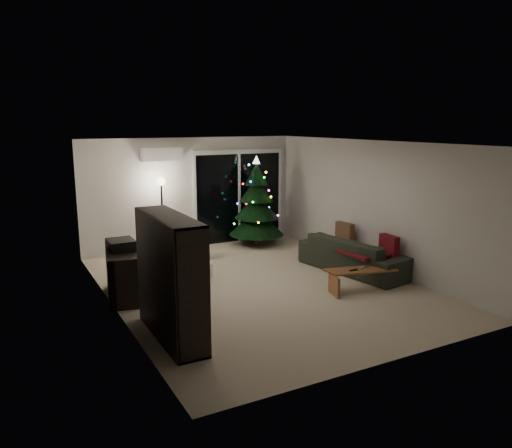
# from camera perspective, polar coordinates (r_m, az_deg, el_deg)

# --- Properties ---
(room) EXTENTS (6.50, 7.51, 2.60)m
(room) POSITION_cam_1_polar(r_m,az_deg,el_deg) (10.12, -1.40, 1.21)
(room) COLOR beige
(room) RESTS_ON ground
(bookshelf) EXTENTS (0.99, 1.70, 1.66)m
(bookshelf) POSITION_cam_1_polar(r_m,az_deg,el_deg) (6.64, -11.42, -6.28)
(bookshelf) COLOR black
(bookshelf) RESTS_ON floor
(media_cabinet) EXTENTS (0.70, 1.35, 0.80)m
(media_cabinet) POSITION_cam_1_polar(r_m,az_deg,el_deg) (8.50, -15.00, -5.50)
(media_cabinet) COLOR black
(media_cabinet) RESTS_ON floor
(stereo) EXTENTS (0.41, 0.48, 0.17)m
(stereo) POSITION_cam_1_polar(r_m,az_deg,el_deg) (8.37, -15.18, -2.31)
(stereo) COLOR black
(stereo) RESTS_ON media_cabinet
(armchair) EXTENTS (0.85, 0.87, 0.77)m
(armchair) POSITION_cam_1_polar(r_m,az_deg,el_deg) (10.24, -10.61, -2.48)
(armchair) COLOR #523429
(armchair) RESTS_ON floor
(ottoman) EXTENTS (0.61, 0.61, 0.48)m
(ottoman) POSITION_cam_1_polar(r_m,az_deg,el_deg) (9.62, -9.48, -4.25)
(ottoman) COLOR silver
(ottoman) RESTS_ON floor
(cardboard_box_a) EXTENTS (0.53, 0.45, 0.33)m
(cardboard_box_a) POSITION_cam_1_polar(r_m,az_deg,el_deg) (8.60, -12.02, -6.81)
(cardboard_box_a) COLOR white
(cardboard_box_a) RESTS_ON floor
(cardboard_box_b) EXTENTS (0.45, 0.41, 0.26)m
(cardboard_box_b) POSITION_cam_1_polar(r_m,az_deg,el_deg) (9.30, -6.40, -5.43)
(cardboard_box_b) COLOR white
(cardboard_box_b) RESTS_ON floor
(side_table) EXTENTS (0.50, 0.50, 0.50)m
(side_table) POSITION_cam_1_polar(r_m,az_deg,el_deg) (10.81, -6.85, -2.35)
(side_table) COLOR black
(side_table) RESTS_ON floor
(floor_lamp) EXTENTS (0.26, 0.26, 1.63)m
(floor_lamp) POSITION_cam_1_polar(r_m,az_deg,el_deg) (10.92, -10.64, 0.71)
(floor_lamp) COLOR black
(floor_lamp) RESTS_ON floor
(sofa) EXTENTS (1.23, 2.38, 0.66)m
(sofa) POSITION_cam_1_polar(r_m,az_deg,el_deg) (9.82, 11.22, -3.44)
(sofa) COLOR #242A20
(sofa) RESTS_ON floor
(sofa_throw) EXTENTS (0.71, 1.63, 0.05)m
(sofa_throw) POSITION_cam_1_polar(r_m,az_deg,el_deg) (9.72, 10.80, -2.68)
(sofa_throw) COLOR #51131D
(sofa_throw) RESTS_ON sofa
(cushion_a) EXTENTS (0.17, 0.45, 0.44)m
(cushion_a) POSITION_cam_1_polar(r_m,az_deg,el_deg) (10.40, 10.09, -1.03)
(cushion_a) COLOR brown
(cushion_a) RESTS_ON sofa
(cushion_b) EXTENTS (0.16, 0.44, 0.44)m
(cushion_b) POSITION_cam_1_polar(r_m,az_deg,el_deg) (9.44, 14.96, -2.54)
(cushion_b) COLOR #51131D
(cushion_b) RESTS_ON sofa
(coffee_table) EXTENTS (1.23, 0.68, 0.37)m
(coffee_table) POSITION_cam_1_polar(r_m,az_deg,el_deg) (8.80, 11.80, -6.23)
(coffee_table) COLOR #AA6236
(coffee_table) RESTS_ON floor
(remote_a) EXTENTS (0.15, 0.04, 0.02)m
(remote_a) POSITION_cam_1_polar(r_m,az_deg,el_deg) (8.65, 11.08, -5.17)
(remote_a) COLOR black
(remote_a) RESTS_ON coffee_table
(remote_b) EXTENTS (0.14, 0.08, 0.02)m
(remote_b) POSITION_cam_1_polar(r_m,az_deg,el_deg) (8.84, 12.14, -4.85)
(remote_b) COLOR slate
(remote_b) RESTS_ON coffee_table
(christmas_tree) EXTENTS (1.56, 1.56, 2.08)m
(christmas_tree) POSITION_cam_1_polar(r_m,az_deg,el_deg) (11.62, 0.05, 2.68)
(christmas_tree) COLOR black
(christmas_tree) RESTS_ON floor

